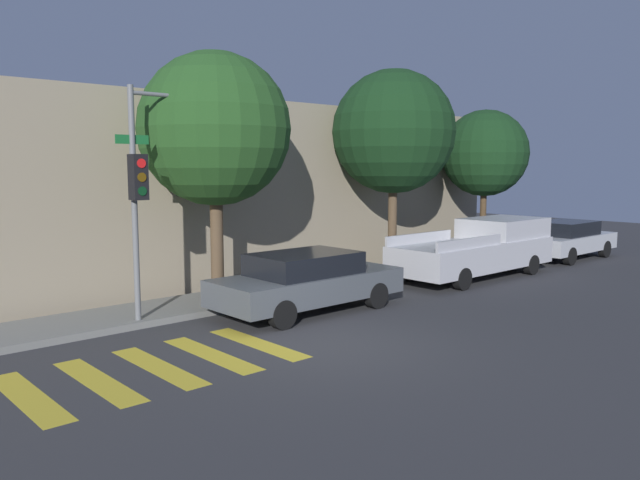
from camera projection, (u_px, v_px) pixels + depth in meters
name	position (u px, v px, depth m)	size (l,w,h in m)	color
ground_plane	(324.00, 343.00, 11.57)	(60.00, 60.00, 0.00)	#333335
sidewalk	(205.00, 303.00, 14.60)	(26.00, 1.86, 0.14)	slate
building_row	(121.00, 192.00, 17.50)	(26.00, 6.00, 5.07)	gray
crosswalk	(129.00, 374.00, 9.85)	(5.49, 2.60, 0.00)	gold
traffic_light_pole	(157.00, 165.00, 12.64)	(2.43, 0.56, 4.85)	slate
sedan_near_corner	(307.00, 281.00, 13.96)	(4.47, 1.83, 1.35)	#4C5156
pickup_truck	(480.00, 248.00, 18.47)	(5.72, 1.98, 1.67)	#BCBCC1
sedan_middle	(566.00, 239.00, 22.04)	(4.27, 1.82, 1.34)	#B7BABF
tree_near_corner	(215.00, 130.00, 14.26)	(3.51, 3.51, 5.86)	brown
tree_midblock	(394.00, 132.00, 18.36)	(3.64, 3.64, 6.09)	brown
tree_far_end	(485.00, 153.00, 21.61)	(2.99, 2.99, 5.21)	#4C3823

